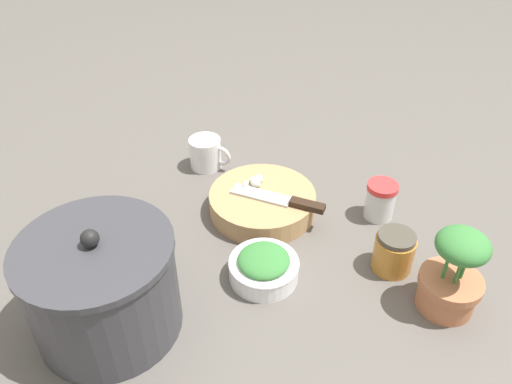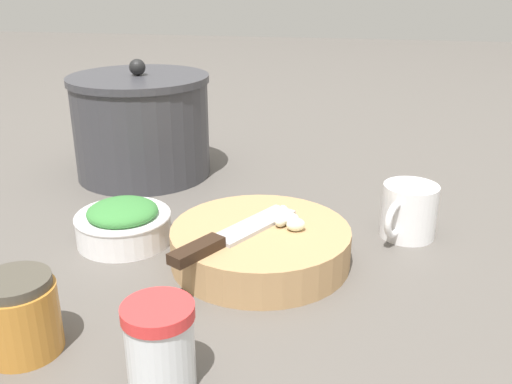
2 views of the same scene
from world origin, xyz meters
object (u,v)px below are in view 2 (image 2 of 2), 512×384
(garlic_cloves, at_px, (289,220))
(coffee_mug, at_px, (408,211))
(stock_pot, at_px, (142,126))
(cutting_board, at_px, (260,245))
(spice_jar, at_px, (160,346))
(herb_bowl, at_px, (124,223))
(honey_jar, at_px, (20,315))
(chef_knife, at_px, (228,237))

(garlic_cloves, xyz_separation_m, coffee_mug, (0.10, -0.15, -0.02))
(garlic_cloves, bearing_deg, stock_pot, 47.29)
(coffee_mug, bearing_deg, cutting_board, 120.56)
(garlic_cloves, bearing_deg, spice_jar, 162.52)
(herb_bowl, xyz_separation_m, coffee_mug, (0.09, -0.38, 0.01))
(cutting_board, relative_size, garlic_cloves, 3.12)
(coffee_mug, relative_size, honey_jar, 1.22)
(chef_knife, height_order, honey_jar, honey_jar)
(chef_knife, distance_m, honey_jar, 0.24)
(herb_bowl, xyz_separation_m, stock_pot, (0.27, 0.07, 0.06))
(spice_jar, distance_m, coffee_mug, 0.43)
(chef_knife, distance_m, spice_jar, 0.21)
(garlic_cloves, distance_m, honey_jar, 0.33)
(garlic_cloves, bearing_deg, chef_knife, 128.70)
(coffee_mug, height_order, honey_jar, honey_jar)
(herb_bowl, xyz_separation_m, spice_jar, (-0.27, -0.15, 0.01))
(honey_jar, bearing_deg, garlic_cloves, -44.66)
(chef_knife, xyz_separation_m, herb_bowl, (0.06, 0.16, -0.02))
(cutting_board, bearing_deg, stock_pot, 42.32)
(spice_jar, relative_size, honey_jar, 1.03)
(garlic_cloves, relative_size, coffee_mug, 0.74)
(chef_knife, xyz_separation_m, stock_pot, (0.33, 0.23, 0.04))
(chef_knife, bearing_deg, garlic_cloves, 68.40)
(honey_jar, height_order, stock_pot, stock_pot)
(cutting_board, relative_size, spice_jar, 2.74)
(spice_jar, distance_m, honey_jar, 0.15)
(garlic_cloves, relative_size, honey_jar, 0.90)
(coffee_mug, xyz_separation_m, honey_jar, (-0.33, 0.39, 0.00))
(cutting_board, xyz_separation_m, coffee_mug, (0.11, -0.19, 0.01))
(spice_jar, bearing_deg, honey_jar, 81.08)
(herb_bowl, bearing_deg, coffee_mug, -77.09)
(coffee_mug, bearing_deg, chef_knife, 124.23)
(chef_knife, xyz_separation_m, spice_jar, (-0.20, 0.01, -0.01))
(chef_knife, xyz_separation_m, honey_jar, (-0.18, 0.16, -0.01))
(cutting_board, relative_size, honey_jar, 2.82)
(cutting_board, distance_m, stock_pot, 0.40)
(chef_knife, bearing_deg, stock_pot, 154.85)
(garlic_cloves, bearing_deg, herb_bowl, 87.75)
(cutting_board, height_order, coffee_mug, coffee_mug)
(honey_jar, xyz_separation_m, stock_pot, (0.51, 0.07, 0.05))
(garlic_cloves, distance_m, coffee_mug, 0.18)
(cutting_board, relative_size, coffee_mug, 2.32)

